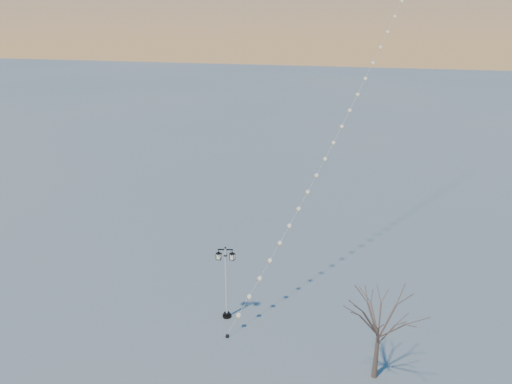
% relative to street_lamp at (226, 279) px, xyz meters
% --- Properties ---
extents(ground, '(300.00, 300.00, 0.00)m').
position_rel_street_lamp_xyz_m(ground, '(0.90, -3.60, -2.50)').
color(ground, slate).
rests_on(ground, ground).
extents(street_lamp, '(1.13, 0.54, 4.52)m').
position_rel_street_lamp_xyz_m(street_lamp, '(0.00, 0.00, 0.00)').
color(street_lamp, black).
rests_on(street_lamp, ground).
extents(bare_tree, '(2.71, 2.71, 4.50)m').
position_rel_street_lamp_xyz_m(bare_tree, '(8.43, -3.03, 0.62)').
color(bare_tree, brown).
rests_on(bare_tree, ground).
extents(kite_train, '(12.04, 25.58, 27.14)m').
position_rel_street_lamp_xyz_m(kite_train, '(6.31, 10.65, 10.94)').
color(kite_train, black).
rests_on(kite_train, ground).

